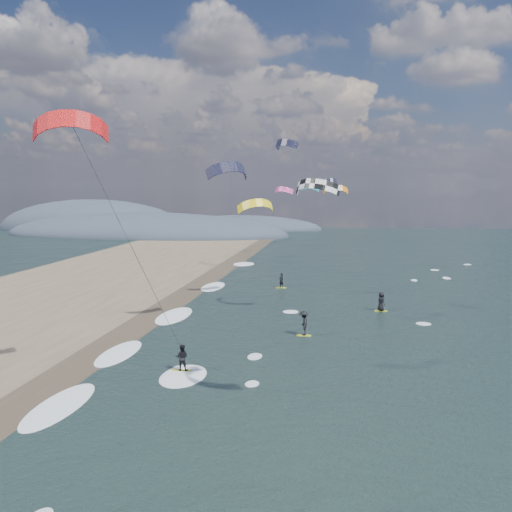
# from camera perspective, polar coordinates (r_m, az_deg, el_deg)

# --- Properties ---
(ground) EXTENTS (260.00, 260.00, 0.00)m
(ground) POSITION_cam_1_polar(r_m,az_deg,el_deg) (22.69, -2.51, -21.83)
(ground) COLOR black
(ground) RESTS_ON ground
(wet_sand_strip) EXTENTS (3.00, 240.00, 0.00)m
(wet_sand_strip) POSITION_cam_1_polar(r_m,az_deg,el_deg) (35.28, -18.86, -11.39)
(wet_sand_strip) COLOR #382D23
(wet_sand_strip) RESTS_ON ground
(coastal_hills) EXTENTS (80.00, 41.00, 15.00)m
(coastal_hills) POSITION_cam_1_polar(r_m,az_deg,el_deg) (136.81, -11.83, 2.37)
(coastal_hills) COLOR #3D4756
(coastal_hills) RESTS_ON ground
(kitesurfer_near_b) EXTENTS (6.99, 8.71, 15.03)m
(kitesurfer_near_b) POSITION_cam_1_polar(r_m,az_deg,el_deg) (29.82, -14.27, 4.28)
(kitesurfer_near_b) COLOR gold
(kitesurfer_near_b) RESTS_ON ground
(far_kitesurfers) EXTENTS (11.03, 20.12, 1.85)m
(far_kitesurfers) POSITION_cam_1_polar(r_m,az_deg,el_deg) (47.22, 6.74, -5.26)
(far_kitesurfers) COLOR gold
(far_kitesurfers) RESTS_ON ground
(bg_kite_field) EXTENTS (11.98, 70.24, 8.04)m
(bg_kite_field) POSITION_cam_1_polar(r_m,az_deg,el_deg) (70.19, 4.20, 7.60)
(bg_kite_field) COLOR gray
(bg_kite_field) RESTS_ON ground
(shoreline_surf) EXTENTS (2.40, 79.40, 0.11)m
(shoreline_surf) POSITION_cam_1_polar(r_m,az_deg,el_deg) (38.86, -13.95, -9.50)
(shoreline_surf) COLOR white
(shoreline_surf) RESTS_ON ground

